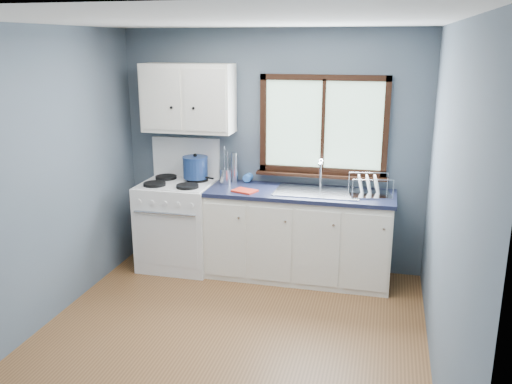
% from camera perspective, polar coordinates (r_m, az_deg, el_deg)
% --- Properties ---
extents(floor, '(3.20, 3.60, 0.02)m').
position_cam_1_polar(floor, '(4.53, -3.47, -16.04)').
color(floor, brown).
rests_on(floor, ground).
extents(ceiling, '(3.20, 3.60, 0.02)m').
position_cam_1_polar(ceiling, '(3.86, -4.10, 17.72)').
color(ceiling, white).
rests_on(ceiling, wall_back).
extents(wall_back, '(3.20, 0.02, 2.50)m').
position_cam_1_polar(wall_back, '(5.72, 1.69, 4.33)').
color(wall_back, '#4E5A66').
rests_on(wall_back, ground).
extents(wall_front, '(3.20, 0.02, 2.50)m').
position_cam_1_polar(wall_front, '(2.47, -16.71, -11.87)').
color(wall_front, '#4E5A66').
rests_on(wall_front, ground).
extents(wall_left, '(0.02, 3.60, 2.50)m').
position_cam_1_polar(wall_left, '(4.75, -22.64, 0.78)').
color(wall_left, '#4E5A66').
rests_on(wall_left, ground).
extents(wall_right, '(0.02, 3.60, 2.50)m').
position_cam_1_polar(wall_right, '(3.87, 19.66, -2.08)').
color(wall_right, '#4E5A66').
rests_on(wall_right, ground).
extents(gas_range, '(0.76, 0.69, 1.36)m').
position_cam_1_polar(gas_range, '(5.88, -8.18, -3.16)').
color(gas_range, white).
rests_on(gas_range, floor).
extents(base_cabinets, '(1.85, 0.60, 0.88)m').
position_cam_1_polar(base_cabinets, '(5.59, 4.51, -4.96)').
color(base_cabinets, white).
rests_on(base_cabinets, floor).
extents(countertop, '(1.89, 0.64, 0.04)m').
position_cam_1_polar(countertop, '(5.43, 4.61, -0.11)').
color(countertop, black).
rests_on(countertop, base_cabinets).
extents(sink, '(0.84, 0.46, 0.44)m').
position_cam_1_polar(sink, '(5.42, 6.48, -0.65)').
color(sink, silver).
rests_on(sink, countertop).
extents(window, '(1.36, 0.10, 1.03)m').
position_cam_1_polar(window, '(5.56, 7.06, 6.25)').
color(window, '#9EC6A8').
rests_on(window, wall_back).
extents(upper_cabinets, '(0.95, 0.35, 0.70)m').
position_cam_1_polar(upper_cabinets, '(5.70, -7.16, 9.77)').
color(upper_cabinets, white).
rests_on(upper_cabinets, wall_back).
extents(skillet, '(0.37, 0.29, 0.05)m').
position_cam_1_polar(skillet, '(5.81, -6.28, 1.71)').
color(skillet, black).
rests_on(skillet, gas_range).
extents(stockpot, '(0.36, 0.36, 0.27)m').
position_cam_1_polar(stockpot, '(5.78, -6.40, 2.62)').
color(stockpot, navy).
rests_on(stockpot, gas_range).
extents(utensil_crock, '(0.14, 0.14, 0.39)m').
position_cam_1_polar(utensil_crock, '(5.69, -3.21, 1.68)').
color(utensil_crock, silver).
rests_on(utensil_crock, countertop).
extents(thermos, '(0.09, 0.09, 0.32)m').
position_cam_1_polar(thermos, '(5.73, -2.29, 2.59)').
color(thermos, silver).
rests_on(thermos, countertop).
extents(soap_bottle, '(0.10, 0.10, 0.23)m').
position_cam_1_polar(soap_bottle, '(5.70, -1.06, 2.09)').
color(soap_bottle, '#3373CB').
rests_on(soap_bottle, countertop).
extents(dish_towel, '(0.27, 0.23, 0.02)m').
position_cam_1_polar(dish_towel, '(5.39, -1.20, 0.12)').
color(dish_towel, red).
rests_on(dish_towel, countertop).
extents(dish_rack, '(0.45, 0.38, 0.21)m').
position_cam_1_polar(dish_rack, '(5.37, 11.84, 0.23)').
color(dish_rack, silver).
rests_on(dish_rack, countertop).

